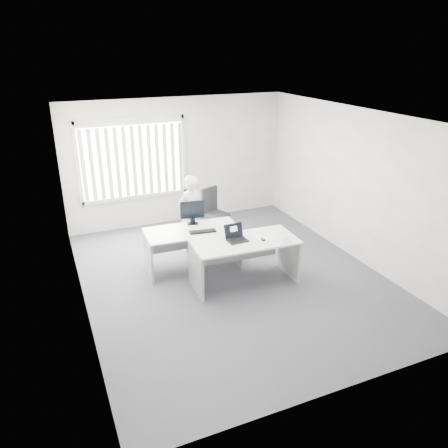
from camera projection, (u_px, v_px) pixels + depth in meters
name	position (u px, v px, depth m)	size (l,w,h in m)	color
ground	(232.00, 277.00, 7.74)	(6.00, 6.00, 0.00)	#53545B
wall_back	(178.00, 161.00, 9.75)	(5.00, 0.02, 2.80)	silver
wall_front	(348.00, 289.00, 4.65)	(5.00, 0.02, 2.80)	silver
wall_left	(75.00, 226.00, 6.29)	(0.02, 6.00, 2.80)	silver
wall_right	(355.00, 185.00, 8.11)	(0.02, 6.00, 2.80)	silver
ceiling	(234.00, 116.00, 6.67)	(5.00, 6.00, 0.02)	white
window	(133.00, 159.00, 9.30)	(2.32, 0.06, 1.76)	beige
blinds	(134.00, 162.00, 9.26)	(2.20, 0.10, 1.50)	silver
desk_near	(244.00, 252.00, 7.34)	(1.80, 0.91, 0.80)	silver
desk_far	(193.00, 241.00, 7.85)	(1.72, 0.88, 0.76)	silver
office_chair	(214.00, 220.00, 9.40)	(0.75, 0.75, 1.02)	black
person	(190.00, 214.00, 8.48)	(0.56, 0.37, 1.55)	white
laptop	(238.00, 234.00, 7.18)	(0.33, 0.30, 0.26)	black
paper_sheet	(265.00, 238.00, 7.35)	(0.32, 0.23, 0.00)	white
mouse	(263.00, 239.00, 7.26)	(0.06, 0.10, 0.04)	#B6B6B9
booklet	(287.00, 240.00, 7.25)	(0.14, 0.19, 0.01)	white
keyboard	(203.00, 232.00, 7.67)	(0.47, 0.16, 0.02)	black
monitor	(192.00, 213.00, 7.94)	(0.44, 0.13, 0.44)	black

